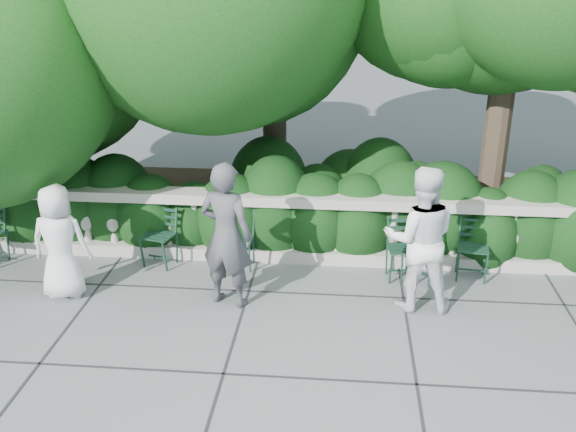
# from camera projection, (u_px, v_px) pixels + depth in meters

# --- Properties ---
(ground) EXTENTS (90.00, 90.00, 0.00)m
(ground) POSITION_uv_depth(u_px,v_px,m) (280.00, 326.00, 7.59)
(ground) COLOR #565A5E
(ground) RESTS_ON ground
(balustrade) EXTENTS (12.00, 0.44, 1.00)m
(balustrade) POSITION_uv_depth(u_px,v_px,m) (293.00, 229.00, 9.07)
(balustrade) COLOR #9E998E
(balustrade) RESTS_ON ground
(shrub_hedge) EXTENTS (15.00, 2.60, 1.70)m
(shrub_hedge) POSITION_uv_depth(u_px,v_px,m) (299.00, 227.00, 10.36)
(shrub_hedge) COLOR black
(shrub_hedge) RESTS_ON ground
(chair_b) EXTENTS (0.55, 0.58, 0.84)m
(chair_b) POSITION_uv_depth(u_px,v_px,m) (156.00, 269.00, 8.97)
(chair_b) COLOR black
(chair_b) RESTS_ON ground
(chair_c) EXTENTS (0.44, 0.48, 0.84)m
(chair_c) POSITION_uv_depth(u_px,v_px,m) (238.00, 272.00, 8.89)
(chair_c) COLOR black
(chair_c) RESTS_ON ground
(chair_d) EXTENTS (0.56, 0.59, 0.84)m
(chair_d) POSITION_uv_depth(u_px,v_px,m) (415.00, 285.00, 8.54)
(chair_d) COLOR black
(chair_d) RESTS_ON ground
(chair_e) EXTENTS (0.49, 0.52, 0.84)m
(chair_e) POSITION_uv_depth(u_px,v_px,m) (403.00, 283.00, 8.57)
(chair_e) COLOR black
(chair_e) RESTS_ON ground
(chair_f) EXTENTS (0.50, 0.53, 0.84)m
(chair_f) POSITION_uv_depth(u_px,v_px,m) (470.00, 283.00, 8.59)
(chair_f) COLOR black
(chair_f) RESTS_ON ground
(person_businessman) EXTENTS (0.74, 0.49, 1.49)m
(person_businessman) POSITION_uv_depth(u_px,v_px,m) (60.00, 242.00, 8.01)
(person_businessman) COLOR white
(person_businessman) RESTS_ON ground
(person_woman_grey) EXTENTS (0.77, 0.62, 1.85)m
(person_woman_grey) POSITION_uv_depth(u_px,v_px,m) (226.00, 235.00, 7.76)
(person_woman_grey) COLOR #414247
(person_woman_grey) RESTS_ON ground
(person_casual_man) EXTENTS (0.89, 0.69, 1.82)m
(person_casual_man) POSITION_uv_depth(u_px,v_px,m) (420.00, 239.00, 7.69)
(person_casual_man) COLOR white
(person_casual_man) RESTS_ON ground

